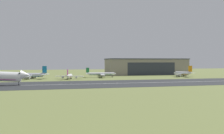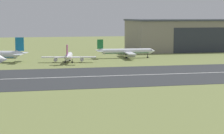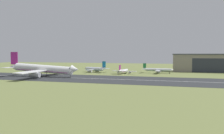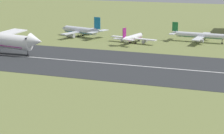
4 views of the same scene
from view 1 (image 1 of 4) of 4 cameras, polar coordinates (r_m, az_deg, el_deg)
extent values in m
plane|color=olive|center=(72.90, 12.92, -9.05)|extent=(606.64, 606.64, 0.00)
cube|color=#2B2D30|center=(132.28, 1.15, -4.29)|extent=(366.64, 43.47, 0.06)
cube|color=silver|center=(132.28, 1.15, -4.28)|extent=(329.98, 0.70, 0.01)
cube|color=gray|center=(229.39, 8.79, 0.04)|extent=(81.05, 32.01, 15.41)
cube|color=#424751|center=(229.34, 8.79, 2.08)|extent=(82.05, 33.01, 0.90)
cube|color=#2D333D|center=(214.54, 10.33, -0.48)|extent=(48.63, 0.12, 12.33)
cone|color=white|center=(132.08, -21.66, -1.94)|extent=(5.22, 5.47, 5.63)
cube|color=black|center=(132.43, -22.81, -1.47)|extent=(1.20, 4.59, 0.50)
cylinder|color=black|center=(132.95, -23.19, -3.74)|extent=(0.24, 0.24, 3.00)
cylinder|color=black|center=(133.07, -23.19, -4.29)|extent=(0.84, 0.84, 0.44)
cylinder|color=silver|center=(183.49, -2.79, -1.79)|extent=(21.10, 3.83, 2.36)
cone|color=silver|center=(184.95, 0.78, -1.76)|extent=(2.28, 2.50, 2.36)
cone|color=silver|center=(182.72, -6.51, -1.68)|extent=(2.97, 2.32, 2.12)
cube|color=black|center=(184.74, 0.42, -1.62)|extent=(1.24, 2.08, 0.44)
cube|color=#1E7238|center=(183.53, -2.79, -1.99)|extent=(18.99, 3.56, 0.20)
cube|color=silver|center=(177.32, -2.46, -2.03)|extent=(3.82, 10.39, 0.40)
cylinder|color=#A8A8B2|center=(178.26, -2.29, -2.33)|extent=(3.16, 1.67, 1.46)
cube|color=silver|center=(189.79, -2.85, -1.81)|extent=(3.82, 10.39, 0.40)
cylinder|color=#A8A8B2|center=(189.10, -2.63, -2.11)|extent=(3.16, 1.67, 1.46)
cube|color=#1E7238|center=(182.61, -6.38, -0.81)|extent=(2.58, 0.46, 4.01)
cube|color=silver|center=(179.75, -6.48, -1.75)|extent=(2.49, 3.76, 0.24)
cube|color=silver|center=(185.70, -6.53, -1.65)|extent=(2.49, 3.76, 0.24)
cylinder|color=black|center=(184.73, 0.08, -2.40)|extent=(0.24, 0.24, 1.74)
cylinder|color=black|center=(184.78, 0.08, -2.60)|extent=(0.84, 0.84, 0.44)
cylinder|color=black|center=(182.21, -2.77, -2.46)|extent=(0.24, 0.24, 1.74)
cylinder|color=black|center=(182.25, -2.77, -2.66)|extent=(0.84, 0.84, 0.44)
cylinder|color=black|center=(185.02, -2.86, -2.40)|extent=(0.24, 0.24, 1.74)
cylinder|color=black|center=(185.06, -2.86, -2.60)|extent=(0.84, 0.84, 0.44)
cylinder|color=white|center=(168.53, -11.05, -2.24)|extent=(4.79, 13.25, 2.27)
cone|color=white|center=(175.95, -10.61, -2.09)|extent=(2.62, 2.45, 2.27)
cone|color=white|center=(160.76, -11.54, -2.28)|extent=(2.54, 3.07, 2.04)
cube|color=black|center=(174.82, -10.68, -1.96)|extent=(2.11, 1.46, 0.44)
cube|color=#991E7A|center=(168.57, -11.04, -2.46)|extent=(4.43, 11.95, 0.20)
cube|color=white|center=(167.88, -9.05, -2.38)|extent=(9.75, 3.97, 0.40)
cylinder|color=#A8A8B2|center=(168.48, -9.28, -2.70)|extent=(1.96, 3.17, 1.41)
cube|color=white|center=(169.94, -12.99, -2.36)|extent=(9.75, 3.97, 0.40)
cylinder|color=#A8A8B2|center=(170.27, -12.71, -2.67)|extent=(1.96, 3.17, 1.41)
cube|color=#991E7A|center=(161.01, -11.52, -1.33)|extent=(0.76, 2.47, 3.85)
cube|color=white|center=(160.27, -10.53, -2.31)|extent=(3.83, 2.80, 0.24)
cube|color=white|center=(161.32, -12.54, -2.29)|extent=(3.83, 2.80, 0.24)
cylinder|color=black|center=(173.89, -10.73, -2.73)|extent=(0.24, 0.24, 1.36)
cylinder|color=black|center=(173.92, -10.73, -2.88)|extent=(0.84, 0.84, 0.44)
cylinder|color=black|center=(168.19, -10.60, -2.87)|extent=(0.24, 0.24, 1.36)
cylinder|color=black|center=(168.22, -10.60, -3.02)|extent=(0.84, 0.84, 0.44)
cylinder|color=black|center=(168.67, -11.51, -2.86)|extent=(0.24, 0.24, 1.36)
cylinder|color=black|center=(168.70, -11.51, -3.02)|extent=(0.84, 0.84, 0.44)
cylinder|color=silver|center=(178.11, -20.21, -1.96)|extent=(17.61, 7.81, 3.11)
cone|color=silver|center=(182.45, -23.12, -1.91)|extent=(3.55, 3.76, 3.11)
cone|color=silver|center=(174.04, -17.03, -1.83)|extent=(4.36, 3.72, 2.80)
cube|color=black|center=(181.72, -22.69, -1.72)|extent=(1.79, 2.84, 0.44)
cube|color=#146B9E|center=(178.16, -20.21, -2.24)|extent=(15.89, 7.18, 0.20)
cube|color=silver|center=(184.28, -19.48, -2.01)|extent=(5.53, 10.42, 0.40)
cylinder|color=#A8A8B2|center=(183.85, -19.74, -2.40)|extent=(4.42, 2.97, 1.93)
cube|color=silver|center=(172.32, -21.21, -2.26)|extent=(5.53, 10.42, 0.40)
cylinder|color=#A8A8B2|center=(173.37, -21.26, -2.64)|extent=(4.42, 2.97, 1.93)
cube|color=#146B9E|center=(174.08, -17.21, -0.63)|extent=(3.33, 1.20, 5.28)
cube|color=silver|center=(177.78, -16.63, -1.79)|extent=(4.16, 5.39, 0.24)
cube|color=silver|center=(170.44, -17.55, -1.93)|extent=(4.16, 5.39, 0.24)
cylinder|color=black|center=(181.43, -22.38, -2.63)|extent=(0.24, 0.24, 1.40)
cylinder|color=black|center=(181.46, -22.38, -2.78)|extent=(0.84, 0.84, 0.44)
cylinder|color=black|center=(179.89, -19.92, -2.65)|extent=(0.24, 0.24, 1.40)
cylinder|color=black|center=(179.92, -19.92, -2.80)|extent=(0.84, 0.84, 0.44)
cylinder|color=black|center=(176.49, -20.41, -2.73)|extent=(0.24, 0.24, 1.40)
cylinder|color=black|center=(176.52, -20.41, -2.88)|extent=(0.84, 0.84, 0.44)
cylinder|color=silver|center=(200.46, 17.90, -1.56)|extent=(9.00, 11.54, 3.03)
cone|color=silver|center=(203.82, 16.07, -1.49)|extent=(4.03, 3.94, 3.03)
cone|color=silver|center=(197.10, 19.90, -1.46)|extent=(4.28, 4.54, 2.73)
cube|color=black|center=(203.08, 16.44, -1.34)|extent=(2.76, 2.33, 0.44)
cube|color=orange|center=(200.51, 17.89, -1.79)|extent=(8.22, 10.47, 0.20)
cube|color=silver|center=(206.45, 18.65, -1.62)|extent=(9.61, 7.32, 0.40)
cylinder|color=#A8A8B2|center=(205.99, 18.44, -1.96)|extent=(3.73, 4.33, 1.88)
cube|color=silver|center=(194.78, 16.97, -1.79)|extent=(9.61, 7.32, 0.40)
cylinder|color=#A8A8B2|center=(195.77, 16.96, -2.12)|extent=(3.73, 4.33, 1.88)
cube|color=orange|center=(197.18, 19.77, -0.43)|extent=(2.04, 2.92, 5.16)
cube|color=silver|center=(200.65, 20.32, -1.44)|extent=(5.46, 4.96, 0.24)
cube|color=silver|center=(193.69, 19.39, -1.53)|extent=(5.46, 4.96, 0.24)
cylinder|color=black|center=(202.74, 16.70, -2.16)|extent=(0.24, 0.24, 1.50)
cylinder|color=black|center=(202.77, 16.70, -2.30)|extent=(0.84, 0.84, 0.44)
cylinder|color=black|center=(202.10, 18.19, -2.18)|extent=(0.24, 0.24, 1.50)
cylinder|color=black|center=(202.13, 18.19, -2.33)|extent=(0.84, 0.84, 0.44)
cylinder|color=black|center=(198.85, 17.72, -2.23)|extent=(0.24, 0.24, 1.50)
cylinder|color=black|center=(198.88, 17.72, -2.38)|extent=(0.84, 0.84, 0.44)
camera|label=2|loc=(18.06, -104.66, 16.87)|focal=70.00mm
camera|label=3|loc=(42.88, 83.99, 3.78)|focal=35.00mm
camera|label=4|loc=(62.29, 85.41, 18.90)|focal=70.00mm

